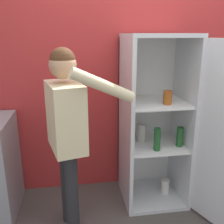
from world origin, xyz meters
TOP-DOWN VIEW (x-y plane):
  - wall_back at (0.00, 0.98)m, footprint 7.00×0.06m
  - refrigerator at (0.28, 0.54)m, footprint 0.89×1.18m
  - person at (-0.67, 0.30)m, footprint 0.70×0.56m

SIDE VIEW (x-z plane):
  - refrigerator at x=0.28m, z-range 0.00..1.67m
  - person at x=-0.67m, z-range 0.20..1.78m
  - wall_back at x=0.00m, z-range 0.00..2.55m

